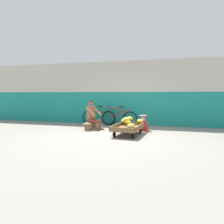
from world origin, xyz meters
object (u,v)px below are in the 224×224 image
at_px(banana_cart, 128,128).
at_px(vendor_seated, 93,115).
at_px(plastic_crate, 143,127).
at_px(bicycle_near_left, 98,117).
at_px(weighing_scale, 143,119).
at_px(low_bench, 91,124).
at_px(bicycle_far_left, 119,118).

relative_size(banana_cart, vendor_seated, 1.33).
xyz_separation_m(plastic_crate, bicycle_near_left, (-2.13, 0.94, 0.20)).
bearing_deg(plastic_crate, vendor_seated, -175.61).
bearing_deg(weighing_scale, bicycle_near_left, 156.23).
relative_size(low_bench, weighing_scale, 3.69).
distance_m(weighing_scale, bicycle_near_left, 2.33).
height_order(banana_cart, low_bench, banana_cart).
bearing_deg(vendor_seated, bicycle_far_left, 56.10).
xyz_separation_m(banana_cart, bicycle_far_left, (-0.80, 2.04, 0.11)).
distance_m(plastic_crate, bicycle_far_left, 1.60).
bearing_deg(bicycle_far_left, plastic_crate, -41.20).
height_order(low_bench, bicycle_far_left, bicycle_far_left).
distance_m(vendor_seated, plastic_crate, 2.05).
distance_m(banana_cart, vendor_seated, 1.84).
bearing_deg(banana_cart, low_bench, 152.74).
bearing_deg(banana_cart, plastic_crate, 68.50).
bearing_deg(banana_cart, vendor_seated, 152.34).
height_order(banana_cart, plastic_crate, banana_cart).
bearing_deg(weighing_scale, low_bench, -176.60).
bearing_deg(vendor_seated, bicycle_near_left, 96.97).
xyz_separation_m(low_bench, vendor_seated, (0.08, -0.03, 0.37)).
relative_size(vendor_seated, bicycle_near_left, 0.69).
relative_size(weighing_scale, bicycle_far_left, 0.18).
xyz_separation_m(low_bench, plastic_crate, (2.08, 0.12, -0.05)).
bearing_deg(low_bench, plastic_crate, 3.43).
height_order(low_bench, weighing_scale, weighing_scale).
relative_size(low_bench, vendor_seated, 0.97).
bearing_deg(bicycle_near_left, bicycle_far_left, 6.49).
relative_size(banana_cart, low_bench, 1.37).
bearing_deg(weighing_scale, vendor_seated, -175.65).
relative_size(banana_cart, bicycle_far_left, 0.91).
xyz_separation_m(vendor_seated, bicycle_near_left, (-0.13, 1.09, -0.21)).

